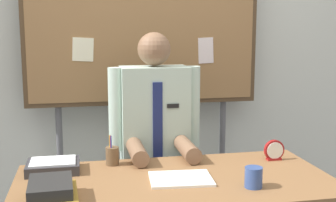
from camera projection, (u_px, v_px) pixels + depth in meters
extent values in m
cube|color=silver|center=(140.00, 44.00, 3.18)|extent=(6.40, 0.08, 2.70)
cube|color=brown|center=(175.00, 184.00, 2.12)|extent=(1.52, 0.74, 0.05)
cube|color=#B2CCBC|center=(154.00, 132.00, 2.67)|extent=(0.40, 0.22, 0.80)
sphere|color=brown|center=(154.00, 49.00, 2.59)|extent=(0.20, 0.20, 0.20)
cylinder|color=#B2CCBC|center=(116.00, 109.00, 2.58)|extent=(0.09, 0.09, 0.49)
cylinder|color=#B2CCBC|center=(192.00, 107.00, 2.67)|extent=(0.09, 0.09, 0.49)
cylinder|color=brown|center=(137.00, 152.00, 2.40)|extent=(0.09, 0.30, 0.09)
cylinder|color=brown|center=(187.00, 149.00, 2.45)|extent=(0.09, 0.30, 0.09)
cube|color=navy|center=(158.00, 127.00, 2.55)|extent=(0.06, 0.01, 0.52)
cube|color=black|center=(173.00, 106.00, 2.55)|extent=(0.07, 0.01, 0.02)
cube|color=#4C3823|center=(143.00, 13.00, 2.96)|extent=(1.59, 0.05, 1.23)
cube|color=olive|center=(144.00, 13.00, 2.95)|extent=(1.53, 0.04, 1.17)
cylinder|color=#59595E|center=(61.00, 171.00, 3.05)|extent=(0.04, 0.04, 0.97)
cylinder|color=#59595E|center=(222.00, 161.00, 3.27)|extent=(0.04, 0.04, 0.97)
cube|color=silver|center=(206.00, 50.00, 3.05)|extent=(0.11, 0.00, 0.18)
cube|color=#F4EFCC|center=(83.00, 50.00, 2.88)|extent=(0.14, 0.00, 0.16)
cube|color=olive|center=(56.00, 197.00, 1.83)|extent=(0.19, 0.29, 0.04)
cube|color=#262626|center=(50.00, 187.00, 1.83)|extent=(0.19, 0.25, 0.05)
cube|color=white|center=(181.00, 179.00, 2.10)|extent=(0.31, 0.25, 0.01)
cylinder|color=maroon|center=(274.00, 150.00, 2.41)|extent=(0.11, 0.02, 0.11)
cylinder|color=white|center=(275.00, 151.00, 2.40)|extent=(0.09, 0.00, 0.09)
cube|color=maroon|center=(274.00, 159.00, 2.42)|extent=(0.08, 0.04, 0.01)
cylinder|color=#334C8C|center=(254.00, 177.00, 2.00)|extent=(0.08, 0.08, 0.09)
cylinder|color=brown|center=(112.00, 156.00, 2.33)|extent=(0.07, 0.07, 0.09)
cylinder|color=#263399|center=(111.00, 149.00, 2.31)|extent=(0.01, 0.01, 0.15)
cylinder|color=maroon|center=(111.00, 149.00, 2.31)|extent=(0.01, 0.01, 0.15)
cylinder|color=gold|center=(110.00, 149.00, 2.32)|extent=(0.01, 0.01, 0.15)
cube|color=#333338|center=(53.00, 167.00, 2.22)|extent=(0.26, 0.20, 0.05)
cube|color=white|center=(53.00, 161.00, 2.22)|extent=(0.22, 0.17, 0.01)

